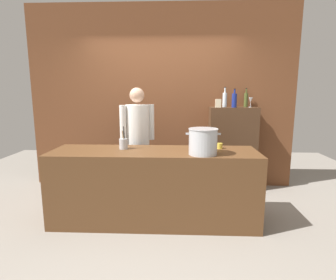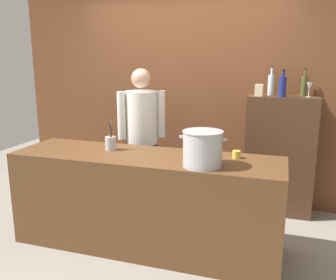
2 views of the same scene
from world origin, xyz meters
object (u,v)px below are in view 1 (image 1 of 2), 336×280
at_px(butter_jar, 220,146).
at_px(wine_bottle_clear, 225,99).
at_px(stockpot_large, 203,142).
at_px(utensil_crock, 123,143).
at_px(wine_glass_tall, 251,100).
at_px(wine_bottle_olive, 246,100).
at_px(chef, 138,136).
at_px(spice_tin_cream, 218,103).
at_px(wine_bottle_cobalt, 234,100).

relative_size(butter_jar, wine_bottle_clear, 0.23).
distance_m(stockpot_large, utensil_crock, 0.99).
bearing_deg(wine_glass_tall, stockpot_large, -122.33).
bearing_deg(wine_bottle_olive, chef, -160.24).
distance_m(utensil_crock, spice_tin_cream, 1.72).
relative_size(utensil_crock, wine_bottle_cobalt, 0.98).
xyz_separation_m(chef, stockpot_large, (0.87, -0.84, 0.08)).
bearing_deg(spice_tin_cream, utensil_crock, -141.36).
height_order(stockpot_large, wine_bottle_cobalt, wine_bottle_cobalt).
relative_size(chef, butter_jar, 23.19).
height_order(wine_bottle_clear, wine_glass_tall, wine_bottle_clear).
bearing_deg(stockpot_large, wine_bottle_cobalt, 65.29).
distance_m(wine_bottle_olive, wine_glass_tall, 0.11).
relative_size(wine_bottle_clear, wine_bottle_olive, 1.06).
bearing_deg(spice_tin_cream, butter_jar, -95.96).
distance_m(chef, spice_tin_cream, 1.37).
bearing_deg(butter_jar, wine_bottle_olive, 63.12).
height_order(stockpot_large, spice_tin_cream, spice_tin_cream).
distance_m(butter_jar, wine_bottle_clear, 1.23).
distance_m(chef, wine_glass_tall, 1.87).
xyz_separation_m(chef, wine_bottle_clear, (1.33, 0.56, 0.51)).
height_order(chef, wine_bottle_olive, same).
bearing_deg(butter_jar, chef, 155.17).
bearing_deg(wine_bottle_olive, butter_jar, -116.88).
distance_m(wine_bottle_clear, wine_glass_tall, 0.40).
bearing_deg(wine_bottle_clear, stockpot_large, -108.01).
bearing_deg(spice_tin_cream, wine_bottle_cobalt, -5.95).
xyz_separation_m(butter_jar, wine_glass_tall, (0.62, 1.02, 0.53)).
distance_m(utensil_crock, wine_bottle_olive, 2.19).
xyz_separation_m(chef, wine_glass_tall, (1.73, 0.51, 0.50)).
bearing_deg(wine_bottle_olive, spice_tin_cream, -161.35).
relative_size(stockpot_large, butter_jar, 5.48).
xyz_separation_m(wine_bottle_clear, wine_bottle_cobalt, (0.12, -0.14, -0.01)).
height_order(wine_bottle_olive, spice_tin_cream, wine_bottle_olive).
relative_size(stockpot_large, wine_bottle_olive, 1.31).
xyz_separation_m(wine_bottle_clear, wine_bottle_olive, (0.35, 0.04, -0.00)).
distance_m(wine_bottle_cobalt, wine_glass_tall, 0.29).
distance_m(chef, stockpot_large, 1.22).
bearing_deg(chef, utensil_crock, 49.44).
xyz_separation_m(wine_bottle_cobalt, spice_tin_cream, (-0.24, 0.03, -0.05)).
xyz_separation_m(stockpot_large, wine_bottle_clear, (0.46, 1.40, 0.43)).
bearing_deg(wine_glass_tall, spice_tin_cream, -173.03).
height_order(wine_bottle_cobalt, spice_tin_cream, wine_bottle_cobalt).
distance_m(wine_bottle_clear, spice_tin_cream, 0.18).
xyz_separation_m(stockpot_large, spice_tin_cream, (0.34, 1.29, 0.38)).
bearing_deg(wine_bottle_olive, wine_bottle_cobalt, -140.55).
relative_size(butter_jar, wine_glass_tall, 0.45).
relative_size(utensil_crock, wine_bottle_olive, 0.95).
xyz_separation_m(chef, utensil_crock, (-0.09, -0.59, 0.01)).
bearing_deg(wine_bottle_olive, stockpot_large, -119.06).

